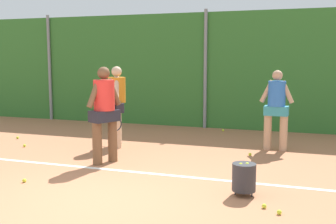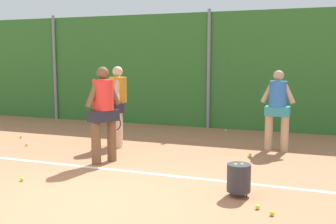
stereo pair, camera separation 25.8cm
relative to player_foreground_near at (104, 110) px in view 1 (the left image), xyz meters
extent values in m
plane|color=#B2704C|center=(0.90, 0.00, -1.07)|extent=(28.64, 28.64, 0.00)
cube|color=#33702D|center=(0.90, 4.87, 0.63)|extent=(18.61, 0.25, 3.41)
cylinder|color=gray|center=(-4.47, 4.69, 0.67)|extent=(0.10, 0.10, 3.49)
cylinder|color=gray|center=(0.90, 4.69, 0.67)|extent=(0.10, 0.10, 3.49)
cube|color=white|center=(0.90, -0.43, -1.07)|extent=(13.60, 0.10, 0.01)
cylinder|color=brown|center=(-0.08, -0.17, -0.65)|extent=(0.19, 0.19, 0.84)
cylinder|color=brown|center=(0.08, 0.16, -0.65)|extent=(0.19, 0.19, 0.84)
cube|color=#23232D|center=(0.00, 0.00, -0.12)|extent=(0.54, 0.65, 0.22)
cylinder|color=red|center=(0.00, 0.00, 0.29)|extent=(0.41, 0.41, 0.60)
sphere|color=brown|center=(0.00, 0.00, 0.72)|extent=(0.24, 0.24, 0.24)
cylinder|color=brown|center=(-0.11, -0.21, 0.33)|extent=(0.22, 0.32, 0.57)
cylinder|color=brown|center=(0.10, 0.21, 0.33)|extent=(0.22, 0.32, 0.57)
cylinder|color=black|center=(0.10, 0.31, -0.06)|extent=(0.03, 0.03, 0.28)
torus|color=#26262B|center=(0.10, 0.31, -0.33)|extent=(0.15, 0.26, 0.28)
cylinder|color=beige|center=(-0.37, 1.32, -0.66)|extent=(0.18, 0.18, 0.83)
cylinder|color=beige|center=(-0.52, 1.66, -0.66)|extent=(0.18, 0.18, 0.83)
cube|color=#23232D|center=(-0.44, 1.49, -0.13)|extent=(0.52, 0.64, 0.22)
cylinder|color=orange|center=(-0.44, 1.49, 0.27)|extent=(0.40, 0.40, 0.59)
sphere|color=beige|center=(-0.44, 1.49, 0.70)|extent=(0.24, 0.24, 0.24)
cylinder|color=beige|center=(-0.35, 1.28, 0.32)|extent=(0.21, 0.32, 0.56)
cylinder|color=beige|center=(-0.54, 1.70, 0.32)|extent=(0.21, 0.32, 0.56)
cylinder|color=black|center=(-0.62, 1.76, -0.08)|extent=(0.03, 0.03, 0.28)
torus|color=#26262B|center=(-0.62, 1.76, -0.35)|extent=(0.14, 0.27, 0.28)
cylinder|color=tan|center=(3.30, 2.29, -0.68)|extent=(0.18, 0.18, 0.79)
cylinder|color=tan|center=(2.95, 2.31, -0.68)|extent=(0.18, 0.18, 0.79)
cube|color=teal|center=(3.12, 2.30, -0.17)|extent=(0.54, 0.34, 0.21)
cylinder|color=blue|center=(3.12, 2.30, 0.22)|extent=(0.39, 0.39, 0.56)
sphere|color=tan|center=(3.12, 2.30, 0.62)|extent=(0.23, 0.23, 0.23)
cylinder|color=tan|center=(3.34, 2.29, 0.26)|extent=(0.32, 0.12, 0.53)
cylinder|color=tan|center=(2.90, 2.31, 0.26)|extent=(0.32, 0.12, 0.53)
cylinder|color=#2D2D33|center=(2.90, -1.09, -0.78)|extent=(0.36, 0.36, 0.42)
cylinder|color=#2D2D33|center=(3.03, -1.09, -1.03)|extent=(0.02, 0.02, 0.08)
cylinder|color=#2D2D33|center=(2.77, -1.09, -1.03)|extent=(0.02, 0.02, 0.08)
cylinder|color=#2D2D33|center=(2.90, -0.97, -1.03)|extent=(0.02, 0.02, 0.08)
sphere|color=#CCDB33|center=(2.94, -1.06, -0.59)|extent=(0.07, 0.07, 0.07)
sphere|color=#CCDB33|center=(2.85, -1.11, -0.59)|extent=(0.07, 0.07, 0.07)
sphere|color=#CCDB33|center=(-3.29, 1.48, -1.04)|extent=(0.07, 0.07, 0.07)
sphere|color=#CCDB33|center=(3.25, -1.54, -1.04)|extent=(0.07, 0.07, 0.07)
sphere|color=#CCDB33|center=(1.54, 4.27, -1.04)|extent=(0.07, 0.07, 0.07)
sphere|color=#CCDB33|center=(2.66, 1.52, -1.04)|extent=(0.07, 0.07, 0.07)
sphere|color=#CCDB33|center=(-2.50, 0.72, -1.04)|extent=(0.07, 0.07, 0.07)
sphere|color=#CCDB33|center=(-0.70, -1.60, -1.04)|extent=(0.07, 0.07, 0.07)
sphere|color=#CCDB33|center=(3.46, -1.71, -1.04)|extent=(0.07, 0.07, 0.07)
camera|label=1|loc=(3.72, -7.16, 1.00)|focal=43.79mm
camera|label=2|loc=(3.97, -7.07, 1.00)|focal=43.79mm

